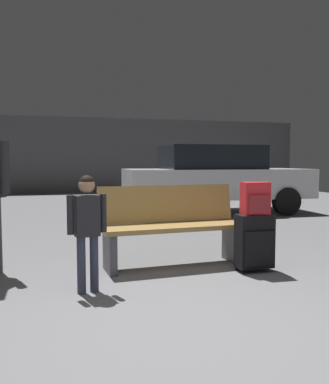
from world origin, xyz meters
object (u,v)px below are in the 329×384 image
Objects in this scene: suitcase at (255,241)px; backpack_bright at (255,199)px; child at (87,221)px; parked_car_near at (215,177)px; bench at (172,226)px.

backpack_bright reaches higher than suitcase.
child is (-1.75, -0.23, 0.32)m from suitcase.
backpack_bright is 1.77m from child.
bench is at bearing -118.17° from parked_car_near.
backpack_bright is 0.08× the size of parked_car_near.
child is 5.94m from parked_car_near.
child is at bearing -143.84° from bench.
bench is 0.39× the size of parked_car_near.
suitcase is 0.58× the size of child.
backpack_bright is at bearing 7.51° from child.
child is (-0.99, -0.73, 0.20)m from bench.
child is at bearing -172.49° from backpack_bright.
bench is at bearing 146.92° from suitcase.
suitcase is 4.99m from parked_car_near.
backpack_bright is at bearing -134.64° from suitcase.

